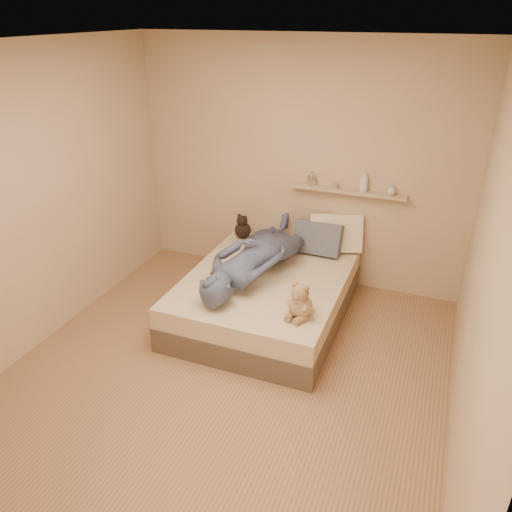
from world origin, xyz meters
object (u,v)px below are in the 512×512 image
at_px(teddy_bear, 300,303).
at_px(dark_plush, 243,228).
at_px(game_console, 216,284).
at_px(person, 257,255).
at_px(bed, 266,296).
at_px(pillow_cream, 336,233).
at_px(pillow_grey, 318,238).
at_px(wall_shelf, 347,191).

distance_m(teddy_bear, dark_plush, 1.71).
bearing_deg(game_console, person, 72.24).
distance_m(bed, pillow_cream, 1.05).
distance_m(bed, game_console, 0.70).
bearing_deg(bed, pillow_grey, 65.20).
bearing_deg(teddy_bear, person, 136.12).
bearing_deg(game_console, pillow_grey, 63.50).
xyz_separation_m(game_console, person, (0.18, 0.55, 0.07)).
relative_size(bed, pillow_grey, 3.80).
relative_size(game_console, pillow_grey, 0.33).
xyz_separation_m(game_console, teddy_bear, (0.80, -0.05, 0.00)).
bearing_deg(dark_plush, wall_shelf, 7.80).
distance_m(dark_plush, wall_shelf, 1.25).
relative_size(teddy_bear, person, 0.20).
bearing_deg(pillow_cream, dark_plush, -175.94).
relative_size(pillow_cream, wall_shelf, 0.46).
height_order(dark_plush, wall_shelf, wall_shelf).
bearing_deg(wall_shelf, pillow_cream, -132.41).
distance_m(pillow_grey, person, 0.79).
bearing_deg(bed, wall_shelf, 58.82).
distance_m(dark_plush, person, 0.87).
relative_size(teddy_bear, dark_plush, 1.17).
distance_m(teddy_bear, wall_shelf, 1.57).
xyz_separation_m(teddy_bear, person, (-0.62, 0.60, 0.07)).
bearing_deg(teddy_bear, pillow_cream, 91.31).
bearing_deg(teddy_bear, pillow_grey, 98.62).
bearing_deg(bed, teddy_bear, -48.21).
height_order(bed, pillow_grey, pillow_grey).
bearing_deg(pillow_cream, bed, -119.93).
bearing_deg(person, pillow_grey, -112.78).
distance_m(pillow_cream, person, 1.00).
bearing_deg(pillow_grey, dark_plush, 175.78).
distance_m(game_console, dark_plush, 1.31).
height_order(game_console, pillow_cream, pillow_cream).
bearing_deg(pillow_cream, teddy_bear, -88.69).
bearing_deg(bed, dark_plush, 127.04).
height_order(game_console, person, person).
relative_size(bed, dark_plush, 6.67).
xyz_separation_m(teddy_bear, pillow_cream, (-0.03, 1.40, 0.06)).
bearing_deg(game_console, teddy_bear, -3.27).
height_order(bed, dark_plush, dark_plush).
relative_size(bed, teddy_bear, 5.68).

